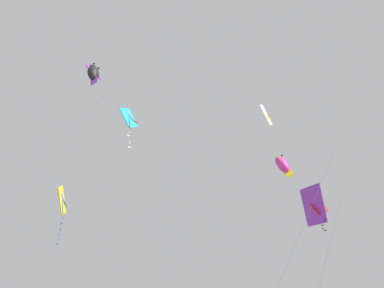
{
  "coord_description": "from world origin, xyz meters",
  "views": [
    {
      "loc": [
        -19.67,
        16.98,
        0.5
      ],
      "look_at": [
        0.71,
        0.36,
        25.44
      ],
      "focal_mm": 55.28,
      "sensor_mm": 36.0,
      "label": 1
    }
  ],
  "objects_px": {
    "kite_diamond_upper_right": "(266,115)",
    "kite_fish_low_drifter": "(283,165)",
    "kite_fish_mid_left": "(93,73)",
    "kite_diamond_far_centre": "(62,200)",
    "kite_delta_near_right": "(315,206)",
    "kite_diamond_highest": "(129,118)"
  },
  "relations": [
    {
      "from": "kite_fish_mid_left",
      "to": "kite_diamond_far_centre",
      "type": "bearing_deg",
      "value": -122.81
    },
    {
      "from": "kite_diamond_upper_right",
      "to": "kite_fish_mid_left",
      "type": "bearing_deg",
      "value": -45.52
    },
    {
      "from": "kite_diamond_upper_right",
      "to": "kite_diamond_far_centre",
      "type": "bearing_deg",
      "value": -60.54
    },
    {
      "from": "kite_fish_low_drifter",
      "to": "kite_diamond_far_centre",
      "type": "bearing_deg",
      "value": -77.55
    },
    {
      "from": "kite_fish_low_drifter",
      "to": "kite_diamond_highest",
      "type": "height_order",
      "value": "kite_diamond_highest"
    },
    {
      "from": "kite_diamond_upper_right",
      "to": "kite_diamond_far_centre",
      "type": "height_order",
      "value": "kite_diamond_upper_right"
    },
    {
      "from": "kite_fish_mid_left",
      "to": "kite_diamond_highest",
      "type": "distance_m",
      "value": 3.63
    },
    {
      "from": "kite_fish_mid_left",
      "to": "kite_diamond_upper_right",
      "type": "bearing_deg",
      "value": 148.7
    },
    {
      "from": "kite_diamond_upper_right",
      "to": "kite_delta_near_right",
      "type": "xyz_separation_m",
      "value": [
        -1.27,
        -1.99,
        -7.78
      ]
    },
    {
      "from": "kite_fish_low_drifter",
      "to": "kite_delta_near_right",
      "type": "relative_size",
      "value": 1.25
    },
    {
      "from": "kite_fish_mid_left",
      "to": "kite_diamond_upper_right",
      "type": "xyz_separation_m",
      "value": [
        -3.21,
        -11.98,
        1.56
      ]
    },
    {
      "from": "kite_fish_mid_left",
      "to": "kite_diamond_far_centre",
      "type": "xyz_separation_m",
      "value": [
        3.17,
        -0.94,
        -7.61
      ]
    },
    {
      "from": "kite_fish_low_drifter",
      "to": "kite_diamond_highest",
      "type": "bearing_deg",
      "value": -79.64
    },
    {
      "from": "kite_fish_mid_left",
      "to": "kite_delta_near_right",
      "type": "height_order",
      "value": "kite_fish_mid_left"
    },
    {
      "from": "kite_diamond_highest",
      "to": "kite_diamond_far_centre",
      "type": "height_order",
      "value": "kite_diamond_highest"
    },
    {
      "from": "kite_diamond_highest",
      "to": "kite_delta_near_right",
      "type": "xyz_separation_m",
      "value": [
        -5.24,
        -10.65,
        -4.99
      ]
    },
    {
      "from": "kite_diamond_upper_right",
      "to": "kite_diamond_far_centre",
      "type": "xyz_separation_m",
      "value": [
        6.38,
        11.04,
        -9.17
      ]
    },
    {
      "from": "kite_diamond_upper_right",
      "to": "kite_fish_low_drifter",
      "type": "bearing_deg",
      "value": 17.0
    },
    {
      "from": "kite_delta_near_right",
      "to": "kite_diamond_far_centre",
      "type": "distance_m",
      "value": 15.17
    },
    {
      "from": "kite_fish_mid_left",
      "to": "kite_fish_low_drifter",
      "type": "relative_size",
      "value": 0.8
    },
    {
      "from": "kite_fish_mid_left",
      "to": "kite_delta_near_right",
      "type": "distance_m",
      "value": 15.94
    },
    {
      "from": "kite_fish_mid_left",
      "to": "kite_fish_low_drifter",
      "type": "height_order",
      "value": "kite_fish_mid_left"
    }
  ]
}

